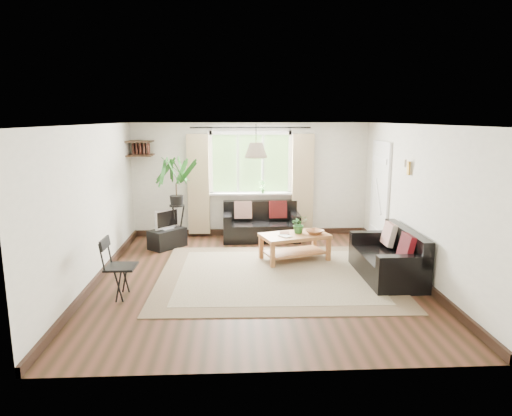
{
  "coord_description": "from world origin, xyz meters",
  "views": [
    {
      "loc": [
        -0.36,
        -6.89,
        2.5
      ],
      "look_at": [
        0.0,
        0.4,
        1.05
      ],
      "focal_mm": 32.0,
      "sensor_mm": 36.0,
      "label": 1
    }
  ],
  "objects_px": {
    "sofa_right": "(387,255)",
    "folding_chair": "(121,268)",
    "tv_stand": "(167,238)",
    "palm_stand": "(177,201)",
    "sofa_back": "(261,222)",
    "coffee_table": "(295,247)"
  },
  "relations": [
    {
      "from": "sofa_right",
      "to": "palm_stand",
      "type": "height_order",
      "value": "palm_stand"
    },
    {
      "from": "sofa_back",
      "to": "folding_chair",
      "type": "height_order",
      "value": "folding_chair"
    },
    {
      "from": "coffee_table",
      "to": "folding_chair",
      "type": "distance_m",
      "value": 3.1
    },
    {
      "from": "sofa_right",
      "to": "folding_chair",
      "type": "height_order",
      "value": "folding_chair"
    },
    {
      "from": "sofa_right",
      "to": "coffee_table",
      "type": "relative_size",
      "value": 1.35
    },
    {
      "from": "tv_stand",
      "to": "coffee_table",
      "type": "bearing_deg",
      "value": -68.67
    },
    {
      "from": "sofa_right",
      "to": "tv_stand",
      "type": "relative_size",
      "value": 2.27
    },
    {
      "from": "coffee_table",
      "to": "folding_chair",
      "type": "bearing_deg",
      "value": -149.33
    },
    {
      "from": "palm_stand",
      "to": "folding_chair",
      "type": "height_order",
      "value": "palm_stand"
    },
    {
      "from": "sofa_back",
      "to": "coffee_table",
      "type": "height_order",
      "value": "sofa_back"
    },
    {
      "from": "sofa_right",
      "to": "tv_stand",
      "type": "bearing_deg",
      "value": -117.83
    },
    {
      "from": "tv_stand",
      "to": "folding_chair",
      "type": "height_order",
      "value": "folding_chair"
    },
    {
      "from": "sofa_right",
      "to": "sofa_back",
      "type": "bearing_deg",
      "value": -143.3
    },
    {
      "from": "tv_stand",
      "to": "palm_stand",
      "type": "height_order",
      "value": "palm_stand"
    },
    {
      "from": "sofa_back",
      "to": "tv_stand",
      "type": "distance_m",
      "value": 1.94
    },
    {
      "from": "palm_stand",
      "to": "tv_stand",
      "type": "bearing_deg",
      "value": -130.62
    },
    {
      "from": "sofa_right",
      "to": "folding_chair",
      "type": "distance_m",
      "value": 4.04
    },
    {
      "from": "sofa_back",
      "to": "sofa_right",
      "type": "height_order",
      "value": "sofa_right"
    },
    {
      "from": "sofa_back",
      "to": "palm_stand",
      "type": "height_order",
      "value": "palm_stand"
    },
    {
      "from": "sofa_back",
      "to": "sofa_right",
      "type": "bearing_deg",
      "value": -52.86
    },
    {
      "from": "sofa_right",
      "to": "palm_stand",
      "type": "distance_m",
      "value": 4.13
    },
    {
      "from": "sofa_right",
      "to": "coffee_table",
      "type": "bearing_deg",
      "value": -126.66
    }
  ]
}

